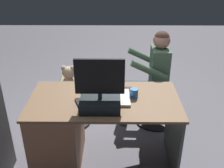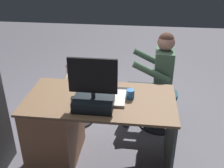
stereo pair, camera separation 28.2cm
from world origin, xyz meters
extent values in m
plane|color=slate|center=(0.00, 0.00, 0.00)|extent=(10.00, 10.00, 0.00)
cube|color=brown|center=(0.00, 0.34, 0.73)|extent=(1.40, 0.72, 0.02)
cube|color=#A06A49|center=(0.47, 0.34, 0.36)|extent=(0.45, 0.67, 0.72)
cube|color=#444E4A|center=(-0.68, 0.34, 0.36)|extent=(0.02, 0.65, 0.72)
cube|color=black|center=(0.03, 0.51, 0.79)|extent=(0.35, 0.24, 0.10)
cylinder|color=#333338|center=(0.03, 0.51, 0.87)|extent=(0.04, 0.04, 0.05)
cube|color=black|center=(0.03, 0.51, 1.05)|extent=(0.41, 0.02, 0.31)
cube|color=#19598C|center=(0.03, 0.49, 1.05)|extent=(0.38, 0.00, 0.28)
cube|color=black|center=(-0.06, 0.20, 0.75)|extent=(0.42, 0.14, 0.02)
ellipsoid|color=#212E31|center=(0.21, 0.20, 0.76)|extent=(0.06, 0.10, 0.04)
cylinder|color=#3372BF|center=(-0.28, 0.30, 0.79)|extent=(0.07, 0.07, 0.09)
cube|color=black|center=(0.22, 0.42, 0.75)|extent=(0.09, 0.16, 0.02)
cube|color=beige|center=(-0.13, 0.34, 0.75)|extent=(0.23, 0.30, 0.02)
cylinder|color=black|center=(0.44, -0.36, 0.01)|extent=(0.48, 0.48, 0.03)
cylinder|color=gray|center=(0.44, -0.36, 0.21)|extent=(0.04, 0.04, 0.36)
cylinder|color=navy|center=(0.44, -0.36, 0.42)|extent=(0.37, 0.37, 0.06)
ellipsoid|color=#C9AE8A|center=(0.44, -0.36, 0.54)|extent=(0.17, 0.15, 0.18)
sphere|color=#C9AE8A|center=(0.44, -0.36, 0.69)|extent=(0.15, 0.15, 0.15)
sphere|color=beige|center=(0.44, -0.42, 0.68)|extent=(0.06, 0.06, 0.06)
sphere|color=#C9AE8A|center=(0.39, -0.36, 0.74)|extent=(0.06, 0.06, 0.06)
sphere|color=#C9AE8A|center=(0.49, -0.36, 0.74)|extent=(0.06, 0.06, 0.06)
cylinder|color=#C9AE8A|center=(0.35, -0.39, 0.57)|extent=(0.05, 0.14, 0.09)
cylinder|color=#C9AE8A|center=(0.53, -0.39, 0.57)|extent=(0.05, 0.14, 0.09)
cylinder|color=#C9AE8A|center=(0.40, -0.46, 0.48)|extent=(0.06, 0.11, 0.06)
cylinder|color=#C9AE8A|center=(0.49, -0.46, 0.48)|extent=(0.06, 0.11, 0.06)
cylinder|color=black|center=(-0.62, -0.39, 0.01)|extent=(0.51, 0.51, 0.03)
cylinder|color=gray|center=(-0.62, -0.39, 0.21)|extent=(0.04, 0.04, 0.36)
cylinder|color=#26555A|center=(-0.62, -0.39, 0.42)|extent=(0.39, 0.39, 0.06)
cube|color=#4E6E55|center=(-0.62, -0.39, 0.71)|extent=(0.21, 0.33, 0.54)
sphere|color=tan|center=(-0.62, -0.39, 1.07)|extent=(0.19, 0.19, 0.19)
sphere|color=brown|center=(-0.62, -0.39, 1.09)|extent=(0.18, 0.18, 0.18)
cylinder|color=#4E6E55|center=(-0.47, -0.18, 0.79)|extent=(0.42, 0.09, 0.25)
cylinder|color=#4E6E55|center=(-0.46, -0.58, 0.79)|extent=(0.42, 0.09, 0.25)
cylinder|color=#2B383F|center=(-0.42, -0.29, 0.47)|extent=(0.41, 0.12, 0.11)
cylinder|color=#2B383F|center=(-0.21, -0.29, 0.22)|extent=(0.10, 0.10, 0.45)
cylinder|color=#2B383F|center=(-0.41, -0.47, 0.47)|extent=(0.41, 0.12, 0.11)
cylinder|color=#2B383F|center=(-0.21, -0.46, 0.22)|extent=(0.10, 0.10, 0.45)
camera|label=1|loc=(-0.09, 2.50, 2.01)|focal=43.36mm
camera|label=2|loc=(-0.37, 2.48, 2.01)|focal=43.36mm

